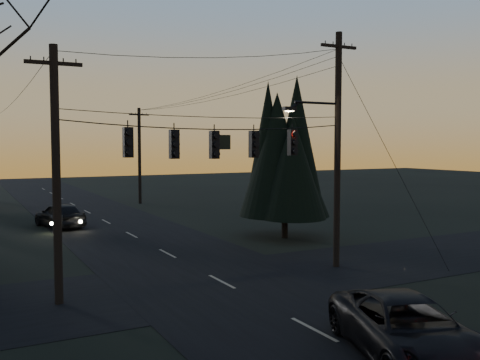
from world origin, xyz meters
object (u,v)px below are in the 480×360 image
utility_pole_right (336,267)px  evergreen_right (285,151)px  utility_pole_far_r (140,203)px  sedan_oncoming_a (60,215)px  suv_near (408,330)px  utility_pole_left (59,304)px

utility_pole_right → evergreen_right: bearing=74.9°
utility_pole_far_r → sedan_oncoming_a: (-8.70, -11.05, 0.79)m
suv_near → sedan_oncoming_a: (-4.00, 25.74, 0.03)m
utility_pole_far_r → suv_near: 37.10m
utility_pole_far_r → suv_near: bearing=-97.3°
utility_pole_far_r → evergreen_right: size_ratio=0.99×
utility_pole_right → sedan_oncoming_a: bearing=117.2°
utility_pole_far_r → sedan_oncoming_a: bearing=-128.2°
utility_pole_left → evergreen_right: size_ratio=0.99×
utility_pole_far_r → utility_pole_right: bearing=-90.0°
evergreen_right → utility_pole_right: bearing=-105.1°
utility_pole_right → utility_pole_left: utility_pole_right is taller
utility_pole_right → utility_pole_left: size_ratio=1.18×
evergreen_right → sedan_oncoming_a: bearing=137.1°
utility_pole_far_r → utility_pole_left: bearing=-112.3°
suv_near → sedan_oncoming_a: size_ratio=1.18×
utility_pole_left → sedan_oncoming_a: 17.19m
evergreen_right → sedan_oncoming_a: size_ratio=1.86×
evergreen_right → suv_near: size_ratio=1.58×
suv_near → utility_pole_far_r: bearing=101.3°
utility_pole_far_r → sedan_oncoming_a: size_ratio=1.84×
utility_pole_left → utility_pole_far_r: 30.27m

